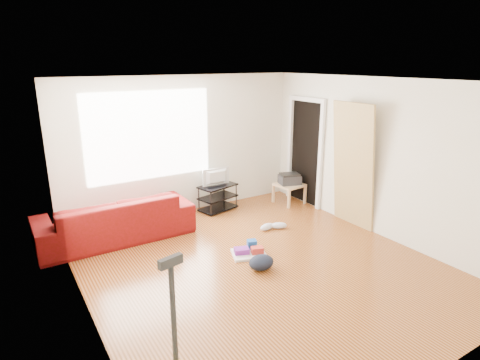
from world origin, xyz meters
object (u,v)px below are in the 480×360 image
side_table (289,187)px  bucket (164,233)px  cleaning_tray (249,251)px  backpack (261,269)px  sofa (117,238)px  tv_stand (218,197)px

side_table → bucket: size_ratio=2.14×
cleaning_tray → backpack: (-0.09, -0.44, -0.05)m
cleaning_tray → backpack: 0.46m
cleaning_tray → bucket: bearing=119.2°
sofa → side_table: size_ratio=4.46×
tv_stand → backpack: size_ratio=2.18×
sofa → side_table: bearing=177.6°
bucket → backpack: (0.68, -1.83, 0.00)m
sofa → bucket: (0.71, -0.20, 0.00)m
bucket → cleaning_tray: (0.78, -1.39, 0.05)m
backpack → sofa: bearing=123.0°
bucket → backpack: bucket is taller
tv_stand → backpack: tv_stand is taller
sofa → bucket: 0.74m
side_table → cleaning_tray: (-1.90, -1.45, -0.28)m
bucket → backpack: size_ratio=0.69×
tv_stand → bucket: bearing=-173.5°
sofa → bucket: size_ratio=9.53×
tv_stand → cleaning_tray: (-0.51, -1.86, -0.20)m
cleaning_tray → tv_stand: bearing=74.8°
side_table → bucket: bearing=-178.8°
side_table → bucket: side_table is taller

